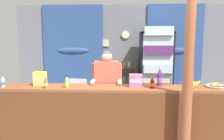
{
  "coord_description": "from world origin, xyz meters",
  "views": [
    {
      "loc": [
        0.04,
        -3.02,
        1.73
      ],
      "look_at": [
        -0.13,
        0.77,
        1.21
      ],
      "focal_mm": 33.97,
      "sensor_mm": 36.0,
      "label": 1
    }
  ],
  "objects_px": {
    "bottle_shelf_rack": "(126,83)",
    "soda_bottle_cola": "(152,83)",
    "soda_bottle_water": "(3,82)",
    "pastry_tray": "(217,86)",
    "drink_fridge": "(156,66)",
    "banana_bunch": "(192,84)",
    "plastic_lawn_chair": "(76,95)",
    "snack_box_instant_noodle": "(40,79)",
    "soda_bottle_lime_soda": "(67,82)",
    "soda_bottle_grape_soda": "(160,78)",
    "stall_counter": "(115,112)",
    "snack_box_wafer": "(136,80)",
    "timber_post": "(188,74)",
    "shopkeeper": "(107,82)",
    "soda_bottle_iced_tea": "(46,83)"
  },
  "relations": [
    {
      "from": "banana_bunch",
      "to": "stall_counter",
      "type": "bearing_deg",
      "value": -173.3
    },
    {
      "from": "soda_bottle_cola",
      "to": "banana_bunch",
      "type": "bearing_deg",
      "value": 10.41
    },
    {
      "from": "shopkeeper",
      "to": "banana_bunch",
      "type": "relative_size",
      "value": 5.69
    },
    {
      "from": "drink_fridge",
      "to": "banana_bunch",
      "type": "relative_size",
      "value": 7.55
    },
    {
      "from": "drink_fridge",
      "to": "banana_bunch",
      "type": "bearing_deg",
      "value": -79.18
    },
    {
      "from": "stall_counter",
      "to": "soda_bottle_iced_tea",
      "type": "distance_m",
      "value": 1.19
    },
    {
      "from": "timber_post",
      "to": "soda_bottle_lime_soda",
      "type": "distance_m",
      "value": 1.85
    },
    {
      "from": "soda_bottle_water",
      "to": "soda_bottle_lime_soda",
      "type": "bearing_deg",
      "value": 0.14
    },
    {
      "from": "stall_counter",
      "to": "soda_bottle_grape_soda",
      "type": "xyz_separation_m",
      "value": [
        0.74,
        0.24,
        0.52
      ]
    },
    {
      "from": "bottle_shelf_rack",
      "to": "snack_box_wafer",
      "type": "distance_m",
      "value": 1.97
    },
    {
      "from": "banana_bunch",
      "to": "shopkeeper",
      "type": "bearing_deg",
      "value": 165.67
    },
    {
      "from": "bottle_shelf_rack",
      "to": "soda_bottle_water",
      "type": "bearing_deg",
      "value": -134.86
    },
    {
      "from": "drink_fridge",
      "to": "shopkeeper",
      "type": "xyz_separation_m",
      "value": [
        -1.09,
        -1.33,
        -0.14
      ]
    },
    {
      "from": "snack_box_instant_noodle",
      "to": "soda_bottle_water",
      "type": "bearing_deg",
      "value": -164.8
    },
    {
      "from": "bottle_shelf_rack",
      "to": "soda_bottle_lime_soda",
      "type": "xyz_separation_m",
      "value": [
        -1.0,
        -2.06,
        0.42
      ]
    },
    {
      "from": "soda_bottle_water",
      "to": "snack_box_instant_noodle",
      "type": "distance_m",
      "value": 0.58
    },
    {
      "from": "timber_post",
      "to": "bottle_shelf_rack",
      "type": "relative_size",
      "value": 2.1
    },
    {
      "from": "timber_post",
      "to": "pastry_tray",
      "type": "bearing_deg",
      "value": 37.02
    },
    {
      "from": "shopkeeper",
      "to": "snack_box_instant_noodle",
      "type": "distance_m",
      "value": 1.16
    },
    {
      "from": "soda_bottle_water",
      "to": "banana_bunch",
      "type": "bearing_deg",
      "value": 2.42
    },
    {
      "from": "stall_counter",
      "to": "plastic_lawn_chair",
      "type": "height_order",
      "value": "stall_counter"
    },
    {
      "from": "pastry_tray",
      "to": "shopkeeper",
      "type": "bearing_deg",
      "value": 169.39
    },
    {
      "from": "soda_bottle_lime_soda",
      "to": "banana_bunch",
      "type": "height_order",
      "value": "soda_bottle_lime_soda"
    },
    {
      "from": "soda_bottle_lime_soda",
      "to": "snack_box_instant_noodle",
      "type": "bearing_deg",
      "value": 163.33
    },
    {
      "from": "stall_counter",
      "to": "bottle_shelf_rack",
      "type": "relative_size",
      "value": 3.35
    },
    {
      "from": "plastic_lawn_chair",
      "to": "snack_box_wafer",
      "type": "bearing_deg",
      "value": -44.97
    },
    {
      "from": "soda_bottle_cola",
      "to": "snack_box_instant_noodle",
      "type": "height_order",
      "value": "snack_box_instant_noodle"
    },
    {
      "from": "snack_box_instant_noodle",
      "to": "banana_bunch",
      "type": "distance_m",
      "value": 2.52
    },
    {
      "from": "plastic_lawn_chair",
      "to": "shopkeeper",
      "type": "xyz_separation_m",
      "value": [
        0.76,
        -0.91,
        0.49
      ]
    },
    {
      "from": "soda_bottle_water",
      "to": "pastry_tray",
      "type": "relative_size",
      "value": 0.57
    },
    {
      "from": "timber_post",
      "to": "soda_bottle_lime_soda",
      "type": "xyz_separation_m",
      "value": [
        -1.81,
        0.31,
        -0.2
      ]
    },
    {
      "from": "soda_bottle_lime_soda",
      "to": "soda_bottle_cola",
      "type": "relative_size",
      "value": 1.01
    },
    {
      "from": "snack_box_instant_noodle",
      "to": "banana_bunch",
      "type": "xyz_separation_m",
      "value": [
        2.52,
        -0.02,
        -0.06
      ]
    },
    {
      "from": "timber_post",
      "to": "soda_bottle_iced_tea",
      "type": "height_order",
      "value": "timber_post"
    },
    {
      "from": "snack_box_wafer",
      "to": "pastry_tray",
      "type": "bearing_deg",
      "value": 0.67
    },
    {
      "from": "stall_counter",
      "to": "banana_bunch",
      "type": "relative_size",
      "value": 15.55
    },
    {
      "from": "soda_bottle_lime_soda",
      "to": "soda_bottle_grape_soda",
      "type": "bearing_deg",
      "value": 8.15
    },
    {
      "from": "drink_fridge",
      "to": "snack_box_instant_noodle",
      "type": "relative_size",
      "value": 8.84
    },
    {
      "from": "plastic_lawn_chair",
      "to": "soda_bottle_grape_soda",
      "type": "bearing_deg",
      "value": -35.26
    },
    {
      "from": "plastic_lawn_chair",
      "to": "soda_bottle_water",
      "type": "xyz_separation_m",
      "value": [
        -0.89,
        -1.4,
        0.58
      ]
    },
    {
      "from": "soda_bottle_cola",
      "to": "drink_fridge",
      "type": "bearing_deg",
      "value": 79.43
    },
    {
      "from": "plastic_lawn_chair",
      "to": "banana_bunch",
      "type": "bearing_deg",
      "value": -30.19
    },
    {
      "from": "drink_fridge",
      "to": "soda_bottle_lime_soda",
      "type": "distance_m",
      "value": 2.49
    },
    {
      "from": "bottle_shelf_rack",
      "to": "soda_bottle_cola",
      "type": "bearing_deg",
      "value": -79.97
    },
    {
      "from": "soda_bottle_lime_soda",
      "to": "snack_box_wafer",
      "type": "bearing_deg",
      "value": 6.89
    },
    {
      "from": "shopkeeper",
      "to": "soda_bottle_lime_soda",
      "type": "distance_m",
      "value": 0.78
    },
    {
      "from": "bottle_shelf_rack",
      "to": "snack_box_instant_noodle",
      "type": "height_order",
      "value": "bottle_shelf_rack"
    },
    {
      "from": "bottle_shelf_rack",
      "to": "soda_bottle_cola",
      "type": "xyz_separation_m",
      "value": [
        0.36,
        -2.05,
        0.41
      ]
    },
    {
      "from": "soda_bottle_cola",
      "to": "soda_bottle_water",
      "type": "bearing_deg",
      "value": -179.8
    },
    {
      "from": "soda_bottle_water",
      "to": "snack_box_wafer",
      "type": "bearing_deg",
      "value": 3.62
    }
  ]
}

